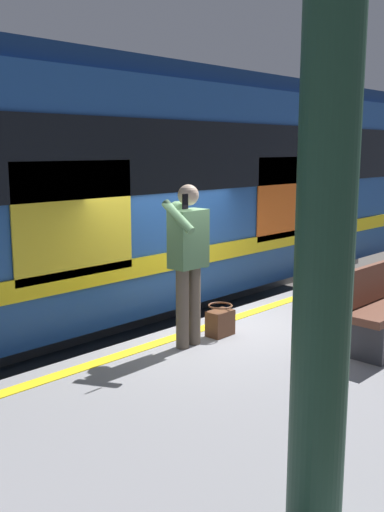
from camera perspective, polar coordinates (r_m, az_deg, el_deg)
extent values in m
plane|color=#4C4742|center=(7.55, 0.27, -13.23)|extent=(23.65, 23.65, 0.00)
cube|color=gray|center=(6.26, 14.37, -14.05)|extent=(14.05, 4.07, 0.94)
cube|color=yellow|center=(7.03, 2.06, -6.81)|extent=(13.77, 0.16, 0.01)
cube|color=slate|center=(8.30, -5.68, -10.43)|extent=(18.26, 0.08, 0.16)
cube|color=slate|center=(9.38, -11.47, -8.10)|extent=(18.26, 0.08, 0.16)
cube|color=#1E478C|center=(8.74, -5.85, 6.45)|extent=(11.49, 2.75, 2.96)
cube|color=navy|center=(8.78, -6.05, 16.92)|extent=(11.26, 2.53, 0.24)
cube|color=black|center=(7.72, 0.90, 9.81)|extent=(10.92, 0.03, 0.90)
cube|color=yellow|center=(7.85, 0.88, 0.05)|extent=(10.92, 0.03, 0.24)
cube|color=#D85919|center=(9.32, 9.38, 5.70)|extent=(1.55, 0.02, 1.27)
cube|color=gold|center=(6.43, -11.37, 3.52)|extent=(1.55, 0.02, 1.27)
cylinder|color=black|center=(11.18, 12.87, -2.47)|extent=(0.84, 0.12, 0.84)
cylinder|color=black|center=(12.42, 4.15, -0.95)|extent=(0.84, 0.12, 0.84)
cylinder|color=brown|center=(6.27, 0.21, -4.88)|extent=(0.14, 0.14, 0.86)
cylinder|color=brown|center=(6.14, -0.95, -5.20)|extent=(0.14, 0.14, 0.86)
cube|color=#4C724C|center=(6.05, -0.37, 1.71)|extent=(0.40, 0.24, 0.61)
sphere|color=#4C724C|center=(6.12, -1.45, 4.51)|extent=(0.20, 0.20, 0.20)
sphere|color=beige|center=(5.99, -0.37, 6.02)|extent=(0.22, 0.22, 0.22)
cylinder|color=#4C724C|center=(6.24, 1.23, 1.41)|extent=(0.09, 0.09, 0.55)
cylinder|color=#4C724C|center=(5.80, -1.38, 3.88)|extent=(0.09, 0.42, 0.33)
cube|color=black|center=(5.71, -0.68, 5.39)|extent=(0.07, 0.02, 0.15)
cube|color=#59331E|center=(6.63, 2.79, -6.61)|extent=(0.31, 0.20, 0.29)
torus|color=#59331E|center=(6.57, 2.81, -4.90)|extent=(0.28, 0.28, 0.02)
cylinder|color=#1E3F2D|center=(2.98, 13.17, 6.22)|extent=(0.30, 0.30, 3.77)
cube|color=brown|center=(6.64, 18.31, -2.16)|extent=(1.79, 0.06, 0.40)
cube|color=#333338|center=(6.06, 16.72, -7.93)|extent=(0.06, 0.40, 0.45)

